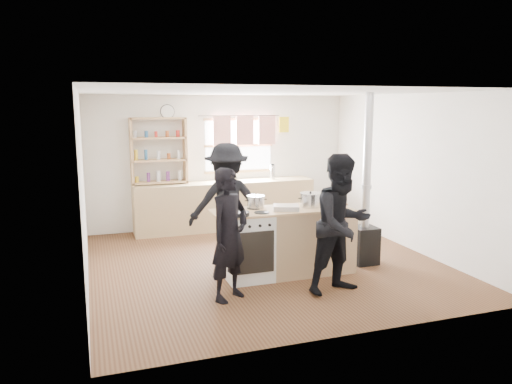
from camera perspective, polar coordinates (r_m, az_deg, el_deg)
ground at (r=7.51m, az=1.04°, el=-8.13°), size 5.00×5.00×0.01m
back_counter at (r=9.44m, az=-3.52°, el=-1.51°), size 3.40×0.55×0.90m
shelving_unit at (r=9.17m, az=-11.07°, el=4.69°), size 1.00×0.28×1.20m
thermos at (r=9.63m, az=1.90°, el=2.28°), size 0.10×0.10×0.28m
cooking_island at (r=6.93m, az=3.73°, el=-5.63°), size 1.97×0.64×0.93m
skillet_greens at (r=6.36m, az=-1.95°, el=-2.47°), size 0.36×0.36×0.05m
roast_tray at (r=6.71m, az=3.46°, el=-1.75°), size 0.41×0.36×0.06m
stockpot_stove at (r=6.82m, az=-0.02°, el=-1.12°), size 0.24×0.24×0.19m
stockpot_counter at (r=6.93m, az=6.24°, el=-0.90°), size 0.29×0.29×0.22m
bread_board at (r=7.10m, az=9.13°, el=-1.08°), size 0.32×0.26×0.12m
flue_heater at (r=7.50m, az=12.36°, el=-3.25°), size 0.35×0.35×2.50m
person_near_left at (r=5.96m, az=-3.07°, el=-4.89°), size 0.70×0.65×1.60m
person_near_right at (r=6.25m, az=9.82°, el=-3.65°), size 0.97×0.83×1.74m
person_far at (r=7.45m, az=-3.34°, el=-1.20°), size 1.16×0.69×1.77m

